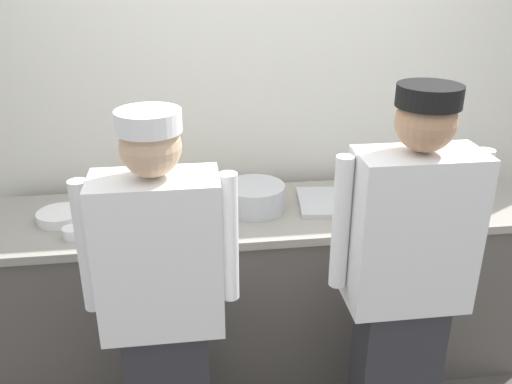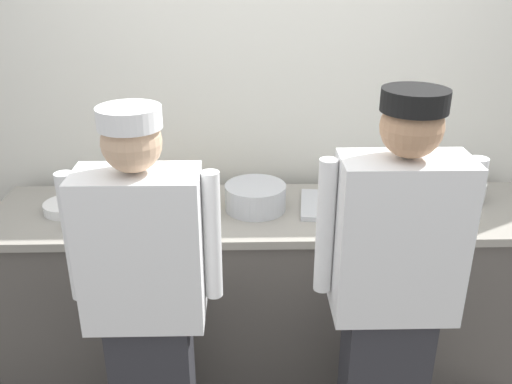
{
  "view_description": "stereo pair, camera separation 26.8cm",
  "coord_description": "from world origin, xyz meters",
  "px_view_note": "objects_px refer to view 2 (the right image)",
  "views": [
    {
      "loc": [
        -0.39,
        -2.12,
        2.13
      ],
      "look_at": [
        -0.06,
        0.32,
        1.05
      ],
      "focal_mm": 38.84,
      "sensor_mm": 36.0,
      "label": 1
    },
    {
      "loc": [
        -0.12,
        -2.14,
        2.13
      ],
      "look_at": [
        -0.06,
        0.32,
        1.05
      ],
      "focal_mm": 38.84,
      "sensor_mm": 36.0,
      "label": 2
    }
  ],
  "objects_px": {
    "squeeze_bottle_spare": "(196,187)",
    "mixing_bowl_steel": "(255,197)",
    "chef_near_left": "(146,298)",
    "chef_center": "(393,289)",
    "deli_cup": "(431,195)",
    "ramekin_green_sauce": "(207,216)",
    "plate_stack_rear": "(66,207)",
    "sheet_tray": "(353,206)",
    "squeeze_bottle_primary": "(451,206)",
    "ramekin_yellow_sauce": "(74,223)",
    "squeeze_bottle_secondary": "(157,181)",
    "plate_stack_front": "(463,190)"
  },
  "relations": [
    {
      "from": "squeeze_bottle_spare",
      "to": "mixing_bowl_steel",
      "type": "bearing_deg",
      "value": -9.43
    },
    {
      "from": "chef_near_left",
      "to": "mixing_bowl_steel",
      "type": "distance_m",
      "value": 0.82
    },
    {
      "from": "chef_center",
      "to": "deli_cup",
      "type": "relative_size",
      "value": 18.87
    },
    {
      "from": "ramekin_green_sauce",
      "to": "plate_stack_rear",
      "type": "bearing_deg",
      "value": 170.54
    },
    {
      "from": "sheet_tray",
      "to": "ramekin_green_sauce",
      "type": "xyz_separation_m",
      "value": [
        -0.72,
        -0.12,
        0.01
      ]
    },
    {
      "from": "chef_near_left",
      "to": "plate_stack_rear",
      "type": "xyz_separation_m",
      "value": [
        -0.49,
        0.67,
        0.08
      ]
    },
    {
      "from": "plate_stack_rear",
      "to": "deli_cup",
      "type": "xyz_separation_m",
      "value": [
        1.84,
        0.06,
        0.02
      ]
    },
    {
      "from": "squeeze_bottle_primary",
      "to": "ramekin_green_sauce",
      "type": "xyz_separation_m",
      "value": [
        -1.15,
        0.05,
        -0.06
      ]
    },
    {
      "from": "mixing_bowl_steel",
      "to": "deli_cup",
      "type": "height_order",
      "value": "mixing_bowl_steel"
    },
    {
      "from": "chef_center",
      "to": "ramekin_yellow_sauce",
      "type": "distance_m",
      "value": 1.46
    },
    {
      "from": "squeeze_bottle_primary",
      "to": "squeeze_bottle_secondary",
      "type": "relative_size",
      "value": 0.88
    },
    {
      "from": "chef_near_left",
      "to": "sheet_tray",
      "type": "relative_size",
      "value": 3.18
    },
    {
      "from": "ramekin_yellow_sauce",
      "to": "sheet_tray",
      "type": "bearing_deg",
      "value": 7.88
    },
    {
      "from": "plate_stack_rear",
      "to": "deli_cup",
      "type": "bearing_deg",
      "value": 1.83
    },
    {
      "from": "ramekin_yellow_sauce",
      "to": "deli_cup",
      "type": "xyz_separation_m",
      "value": [
        1.75,
        0.24,
        0.02
      ]
    },
    {
      "from": "chef_center",
      "to": "deli_cup",
      "type": "height_order",
      "value": "chef_center"
    },
    {
      "from": "mixing_bowl_steel",
      "to": "ramekin_green_sauce",
      "type": "xyz_separation_m",
      "value": [
        -0.23,
        -0.13,
        -0.04
      ]
    },
    {
      "from": "ramekin_yellow_sauce",
      "to": "deli_cup",
      "type": "distance_m",
      "value": 1.77
    },
    {
      "from": "squeeze_bottle_primary",
      "to": "deli_cup",
      "type": "xyz_separation_m",
      "value": [
        -0.02,
        0.23,
        -0.04
      ]
    },
    {
      "from": "chef_near_left",
      "to": "squeeze_bottle_primary",
      "type": "bearing_deg",
      "value": 20.19
    },
    {
      "from": "chef_near_left",
      "to": "deli_cup",
      "type": "relative_size",
      "value": 18.22
    },
    {
      "from": "plate_stack_rear",
      "to": "ramekin_yellow_sauce",
      "type": "bearing_deg",
      "value": -64.6
    },
    {
      "from": "mixing_bowl_steel",
      "to": "deli_cup",
      "type": "xyz_separation_m",
      "value": [
        0.9,
        0.05,
        -0.02
      ]
    },
    {
      "from": "sheet_tray",
      "to": "squeeze_bottle_spare",
      "type": "distance_m",
      "value": 0.79
    },
    {
      "from": "chef_near_left",
      "to": "sheet_tray",
      "type": "xyz_separation_m",
      "value": [
        0.93,
        0.67,
        0.07
      ]
    },
    {
      "from": "squeeze_bottle_primary",
      "to": "ramekin_yellow_sauce",
      "type": "distance_m",
      "value": 1.77
    },
    {
      "from": "ramekin_yellow_sauce",
      "to": "mixing_bowl_steel",
      "type": "bearing_deg",
      "value": 12.67
    },
    {
      "from": "mixing_bowl_steel",
      "to": "squeeze_bottle_secondary",
      "type": "bearing_deg",
      "value": 165.89
    },
    {
      "from": "chef_near_left",
      "to": "squeeze_bottle_primary",
      "type": "height_order",
      "value": "chef_near_left"
    },
    {
      "from": "squeeze_bottle_secondary",
      "to": "ramekin_green_sauce",
      "type": "relative_size",
      "value": 1.98
    },
    {
      "from": "squeeze_bottle_spare",
      "to": "deli_cup",
      "type": "distance_m",
      "value": 1.2
    },
    {
      "from": "sheet_tray",
      "to": "deli_cup",
      "type": "relative_size",
      "value": 5.72
    },
    {
      "from": "sheet_tray",
      "to": "ramekin_green_sauce",
      "type": "distance_m",
      "value": 0.73
    },
    {
      "from": "deli_cup",
      "to": "mixing_bowl_steel",
      "type": "bearing_deg",
      "value": -176.78
    },
    {
      "from": "squeeze_bottle_primary",
      "to": "squeeze_bottle_spare",
      "type": "height_order",
      "value": "squeeze_bottle_spare"
    },
    {
      "from": "mixing_bowl_steel",
      "to": "plate_stack_front",
      "type": "bearing_deg",
      "value": 5.17
    },
    {
      "from": "chef_near_left",
      "to": "squeeze_bottle_primary",
      "type": "xyz_separation_m",
      "value": [
        1.36,
        0.5,
        0.15
      ]
    },
    {
      "from": "chef_near_left",
      "to": "squeeze_bottle_spare",
      "type": "xyz_separation_m",
      "value": [
        0.15,
        0.73,
        0.16
      ]
    },
    {
      "from": "chef_near_left",
      "to": "ramekin_green_sauce",
      "type": "bearing_deg",
      "value": 69.33
    },
    {
      "from": "deli_cup",
      "to": "ramekin_green_sauce",
      "type": "bearing_deg",
      "value": -171.18
    },
    {
      "from": "plate_stack_front",
      "to": "plate_stack_rear",
      "type": "relative_size",
      "value": 1.02
    },
    {
      "from": "sheet_tray",
      "to": "ramekin_green_sauce",
      "type": "height_order",
      "value": "ramekin_green_sauce"
    },
    {
      "from": "squeeze_bottle_secondary",
      "to": "squeeze_bottle_spare",
      "type": "distance_m",
      "value": 0.22
    },
    {
      "from": "ramekin_green_sauce",
      "to": "squeeze_bottle_spare",
      "type": "bearing_deg",
      "value": 109.93
    },
    {
      "from": "chef_center",
      "to": "ramekin_yellow_sauce",
      "type": "height_order",
      "value": "chef_center"
    },
    {
      "from": "ramekin_yellow_sauce",
      "to": "ramekin_green_sauce",
      "type": "xyz_separation_m",
      "value": [
        0.62,
        0.07,
        -0.0
      ]
    },
    {
      "from": "squeeze_bottle_primary",
      "to": "plate_stack_rear",
      "type": "bearing_deg",
      "value": 174.75
    },
    {
      "from": "plate_stack_rear",
      "to": "deli_cup",
      "type": "distance_m",
      "value": 1.84
    },
    {
      "from": "chef_center",
      "to": "squeeze_bottle_spare",
      "type": "xyz_separation_m",
      "value": [
        -0.82,
        0.74,
        0.13
      ]
    },
    {
      "from": "sheet_tray",
      "to": "squeeze_bottle_spare",
      "type": "xyz_separation_m",
      "value": [
        -0.79,
        0.06,
        0.09
      ]
    }
  ]
}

